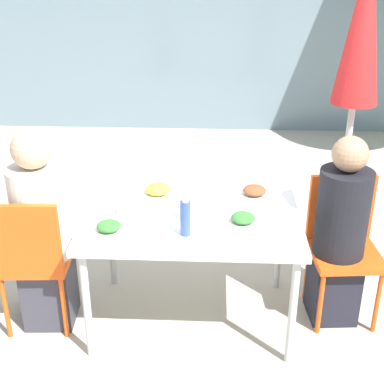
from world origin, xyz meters
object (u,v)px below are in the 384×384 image
at_px(chair_right, 343,237).
at_px(drinking_cup, 184,211).
at_px(closed_umbrella, 361,42).
at_px(salad_bowl, 130,208).
at_px(person_left, 43,235).
at_px(chair_left, 32,254).
at_px(bottle, 185,217).
at_px(person_right, 339,236).

relative_size(chair_right, drinking_cup, 9.79).
relative_size(closed_umbrella, salad_bowl, 14.44).
distance_m(person_left, closed_umbrella, 2.29).
bearing_deg(chair_left, bottle, -8.90).
height_order(chair_right, bottle, bottle).
relative_size(person_right, drinking_cup, 13.22).
bearing_deg(closed_umbrella, person_right, -102.79).
xyz_separation_m(chair_left, salad_bowl, (0.56, 0.15, 0.23)).
bearing_deg(bottle, closed_umbrella, 43.44).
bearing_deg(salad_bowl, closed_umbrella, 28.55).
xyz_separation_m(chair_right, drinking_cup, (-0.96, -0.19, 0.25)).
bearing_deg(person_left, person_right, 0.81).
bearing_deg(person_left, bottle, -14.68).
height_order(person_left, chair_right, person_left).
relative_size(chair_right, salad_bowl, 5.74).
bearing_deg(chair_right, chair_left, 4.16).
relative_size(closed_umbrella, drinking_cup, 24.65).
distance_m(chair_right, salad_bowl, 1.30).
distance_m(closed_umbrella, bottle, 1.63).
height_order(person_right, closed_umbrella, closed_umbrella).
bearing_deg(bottle, person_right, 18.15).
height_order(chair_right, drinking_cup, chair_right).
relative_size(chair_left, bottle, 4.06).
xyz_separation_m(person_right, closed_umbrella, (0.16, 0.70, 1.00)).
height_order(chair_left, drinking_cup, chair_left).
bearing_deg(chair_right, closed_umbrella, -105.47).
bearing_deg(chair_right, salad_bowl, 1.19).
relative_size(chair_left, person_left, 0.71).
distance_m(person_left, person_right, 1.74).
height_order(chair_left, chair_right, same).
height_order(person_right, drinking_cup, person_right).
relative_size(chair_right, bottle, 4.06).
height_order(person_left, drinking_cup, person_left).
distance_m(person_right, salad_bowl, 1.24).
height_order(person_left, person_right, person_left).
xyz_separation_m(chair_left, person_right, (1.78, 0.20, 0.05)).
xyz_separation_m(chair_right, person_right, (-0.04, -0.08, 0.05)).
relative_size(drinking_cup, salad_bowl, 0.59).
bearing_deg(bottle, drinking_cup, 96.51).
relative_size(person_right, bottle, 5.49).
height_order(person_left, closed_umbrella, closed_umbrella).
height_order(chair_right, salad_bowl, chair_right).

